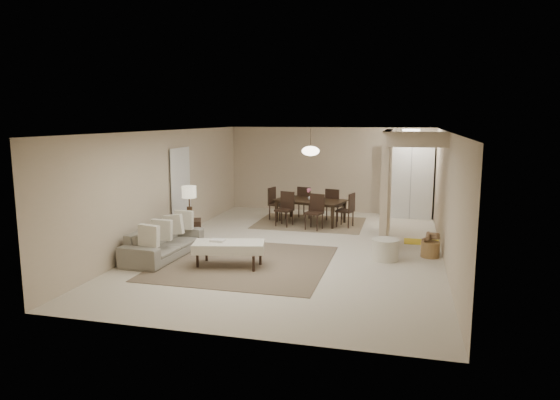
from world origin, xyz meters
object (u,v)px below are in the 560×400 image
(side_table, at_px, (190,232))
(ottoman_bench, at_px, (229,247))
(dining_table, at_px, (310,212))
(wicker_basket, at_px, (430,249))
(pantry_cabinet, at_px, (411,180))
(sofa, at_px, (164,242))
(round_pouf, at_px, (385,250))

(side_table, bearing_deg, ottoman_bench, -45.18)
(dining_table, bearing_deg, wicker_basket, -26.96)
(pantry_cabinet, distance_m, sofa, 7.31)
(sofa, height_order, ottoman_bench, sofa)
(pantry_cabinet, height_order, round_pouf, pantry_cabinet)
(ottoman_bench, relative_size, side_table, 2.67)
(pantry_cabinet, xyz_separation_m, ottoman_bench, (-3.30, -5.76, -0.67))
(dining_table, bearing_deg, side_table, -113.58)
(ottoman_bench, bearing_deg, side_table, 121.78)
(pantry_cabinet, bearing_deg, wicker_basket, -84.49)
(wicker_basket, relative_size, dining_table, 0.21)
(side_table, relative_size, round_pouf, 0.99)
(ottoman_bench, distance_m, round_pouf, 3.07)
(ottoman_bench, height_order, wicker_basket, ottoman_bench)
(pantry_cabinet, bearing_deg, ottoman_bench, -119.80)
(round_pouf, bearing_deg, sofa, -168.58)
(pantry_cabinet, xyz_separation_m, round_pouf, (-0.47, -4.59, -0.84))
(sofa, relative_size, side_table, 3.87)
(pantry_cabinet, bearing_deg, dining_table, -149.32)
(pantry_cabinet, relative_size, side_table, 3.96)
(wicker_basket, bearing_deg, side_table, -178.32)
(pantry_cabinet, distance_m, round_pouf, 4.69)
(pantry_cabinet, height_order, side_table, pantry_cabinet)
(sofa, bearing_deg, pantry_cabinet, -38.71)
(pantry_cabinet, height_order, wicker_basket, pantry_cabinet)
(pantry_cabinet, height_order, dining_table, pantry_cabinet)
(pantry_cabinet, distance_m, dining_table, 3.07)
(side_table, height_order, wicker_basket, side_table)
(sofa, height_order, dining_table, dining_table)
(wicker_basket, distance_m, dining_table, 3.97)
(wicker_basket, bearing_deg, dining_table, 138.46)
(pantry_cabinet, bearing_deg, round_pouf, -95.86)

